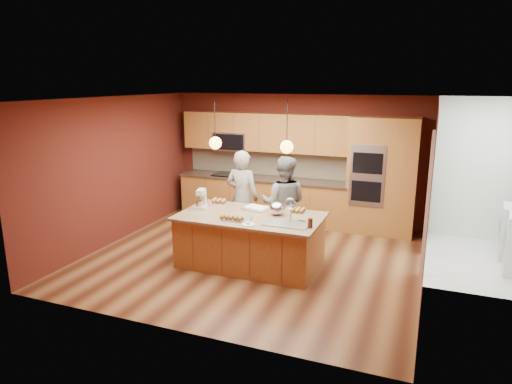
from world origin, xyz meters
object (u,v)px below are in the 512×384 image
at_px(island, 251,240).
at_px(person_left, 242,198).
at_px(person_right, 284,203).
at_px(mixing_bowl, 277,209).
at_px(stand_mixer, 201,200).

height_order(island, person_left, person_left).
bearing_deg(person_right, mixing_bowl, 88.87).
xyz_separation_m(island, person_right, (0.26, 0.91, 0.41)).
relative_size(person_right, stand_mixer, 5.07).
bearing_deg(stand_mixer, mixing_bowl, -6.09).
height_order(person_right, mixing_bowl, person_right).
bearing_deg(person_right, island, 63.34).
bearing_deg(island, person_left, 120.65).
distance_m(person_right, mixing_bowl, 0.74).
xyz_separation_m(person_left, mixing_bowl, (0.92, -0.72, 0.08)).
bearing_deg(person_left, stand_mixer, 67.87).
bearing_deg(island, mixing_bowl, 25.78).
bearing_deg(mixing_bowl, person_right, 99.46).
relative_size(stand_mixer, mixing_bowl, 1.27).
relative_size(island, person_left, 1.32).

